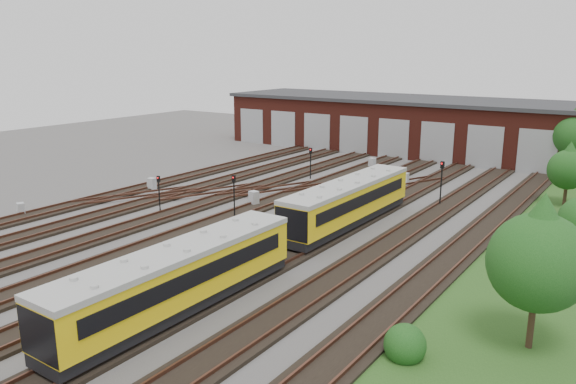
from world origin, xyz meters
The scene contains 19 objects.
ground centered at (0.00, 0.00, 0.00)m, with size 120.00×120.00×0.00m, color #43413F.
track_network centered at (-0.17, 0.59, 0.11)m, with size 30.40×70.00×0.33m.
maintenance_shed centered at (-0.01, 39.97, 3.20)m, with size 51.00×12.50×6.35m.
grass_verge centered at (19.00, 10.00, 0.03)m, with size 8.00×55.00×0.05m, color #214517.
metro_train centered at (6.00, -7.29, 1.77)m, with size 2.62×45.64×2.81m.
signal_mast_0 centered at (-6.82, 3.52, 1.86)m, with size 0.25×0.24×2.91m.
signal_mast_1 centered at (-1.64, 5.83, 2.01)m, with size 0.26×0.24×3.17m.
signal_mast_2 centered at (-4.09, 19.94, 1.91)m, with size 0.29×0.28×2.95m.
signal_mast_3 centered at (9.36, 17.47, 2.25)m, with size 0.31×0.29×3.52m.
relay_cabinet_0 centered at (-15.00, -2.42, 0.48)m, with size 0.57×0.48×0.95m, color #B4B7BA.
relay_cabinet_1 centered at (-12.99, 8.36, 0.54)m, with size 0.64×0.54×1.07m, color #B4B7BA.
relay_cabinet_2 centered at (-2.63, 9.37, 0.57)m, with size 0.69×0.57×1.15m, color #B4B7BA.
relay_cabinet_3 centered at (-1.52, 27.81, 0.52)m, with size 0.62×0.52×1.04m, color #B4B7BA.
relay_cabinet_4 centered at (4.12, 22.99, 0.51)m, with size 0.61×0.51×1.01m, color #B4B7BA.
tree_0 centered at (16.00, 35.00, 4.45)m, with size 4.18×4.18×6.92m.
tree_1 centered at (17.34, 22.92, 3.25)m, with size 3.05×3.05×5.06m.
tree_4 centered at (19.84, -1.55, 4.17)m, with size 3.92×3.92×6.49m.
bush_0 centered at (16.00, -5.10, 0.83)m, with size 1.66×1.66×1.66m, color #144313.
bush_1 centered at (18.46, 8.38, 0.85)m, with size 1.70×1.70×1.70m, color #144313.
Camera 1 is at (23.37, -23.92, 11.63)m, focal length 35.00 mm.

